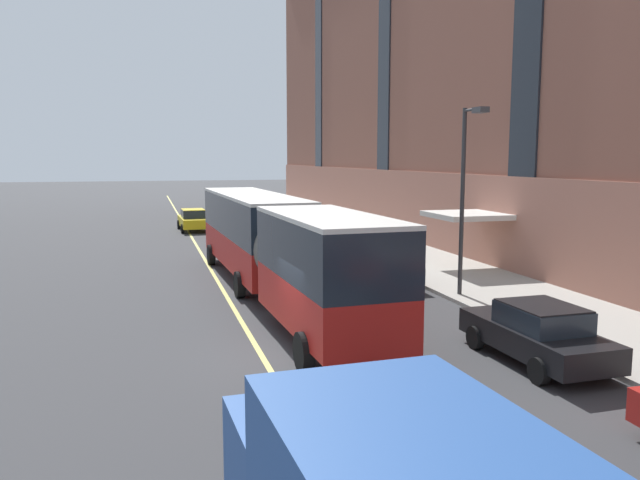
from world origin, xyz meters
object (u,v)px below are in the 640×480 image
city_bus (273,241)px  parked_car_champagne_4 (268,213)px  street_lamp (466,182)px  parked_car_white_6 (296,226)px  parked_car_darkgray_2 (382,265)px  taxi_cab (193,220)px  parked_car_darkgray_5 (333,243)px  parked_car_black_0 (537,333)px

city_bus → parked_car_champagne_4: 27.03m
city_bus → street_lamp: 7.40m
parked_car_white_6 → city_bus: bearing=-106.2°
street_lamp → parked_car_white_6: bearing=95.8°
parked_car_darkgray_2 → street_lamp: size_ratio=0.68×
taxi_cab → parked_car_darkgray_5: bearing=-66.7°
parked_car_champagne_4 → street_lamp: size_ratio=0.67×
parked_car_darkgray_5 → street_lamp: street_lamp is taller
parked_car_darkgray_5 → taxi_cab: bearing=113.3°
parked_car_darkgray_2 → street_lamp: bearing=-63.4°
parked_car_darkgray_5 → street_lamp: size_ratio=0.64×
street_lamp → parked_car_champagne_4: bearing=93.7°
parked_car_darkgray_2 → parked_car_champagne_4: 25.18m
parked_car_darkgray_2 → parked_car_darkgray_5: same height
parked_car_black_0 → taxi_cab: (-6.31, 32.02, -0.00)m
parked_car_darkgray_5 → taxi_cab: 15.62m
parked_car_darkgray_2 → parked_car_white_6: same height
city_bus → parked_car_white_6: bearing=73.8°
parked_car_black_0 → parked_car_darkgray_2: (-0.09, 10.61, -0.00)m
street_lamp → parked_car_black_0: bearing=-103.7°
city_bus → parked_car_darkgray_2: size_ratio=4.18×
parked_car_darkgray_2 → taxi_cab: bearing=106.2°
parked_car_white_6 → street_lamp: (1.89, -18.73, 3.57)m
city_bus → parked_car_darkgray_2: (4.90, 1.37, -1.35)m
parked_car_darkgray_5 → parked_car_white_6: same height
parked_car_white_6 → taxi_cab: bearing=134.3°
parked_car_darkgray_2 → taxi_cab: (-6.22, 21.41, 0.00)m
parked_car_champagne_4 → street_lamp: 29.04m
parked_car_black_0 → taxi_cab: bearing=101.1°
taxi_cab → parked_car_black_0: bearing=-78.9°
parked_car_darkgray_2 → parked_car_white_6: size_ratio=1.06×
parked_car_champagne_4 → street_lamp: (1.85, -28.76, 3.57)m
city_bus → parked_car_black_0: city_bus is taller
city_bus → parked_car_black_0: size_ratio=4.26×
parked_car_black_0 → taxi_cab: size_ratio=0.97×
parked_car_white_6 → street_lamp: bearing=-84.2°
taxi_cab → street_lamp: size_ratio=0.69×
city_bus → parked_car_white_6: 17.26m
parked_car_darkgray_2 → parked_car_champagne_4: (-0.05, 25.18, 0.00)m
parked_car_darkgray_2 → parked_car_champagne_4: same height
parked_car_black_0 → parked_car_darkgray_2: size_ratio=0.98×
parked_car_champagne_4 → parked_car_white_6: bearing=-90.2°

